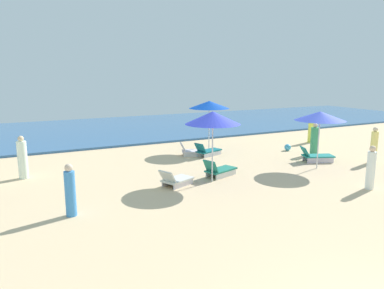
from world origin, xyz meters
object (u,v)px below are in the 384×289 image
beachgoer_0 (315,140)px  beachgoer_2 (311,130)px  lounge_chair_5_0 (316,156)px  lounge_chair_1_1 (219,170)px  beachgoer_7 (374,146)px  umbrella_0 (209,105)px  beachgoer_4 (371,169)px  lounge_chair_0_0 (192,151)px  lounge_chair_1_0 (176,180)px  beachgoer_5 (70,191)px  umbrella_1 (213,118)px  umbrella_5 (320,116)px  lounge_chair_0_1 (207,151)px  beachgoer_1 (23,159)px  beach_ball_0 (288,147)px

beachgoer_0 → beachgoer_2: 3.30m
lounge_chair_5_0 → beachgoer_2: size_ratio=1.02×
lounge_chair_1_1 → beachgoer_7: (7.37, -1.23, 0.51)m
lounge_chair_1_1 → umbrella_0: bearing=-43.3°
beachgoer_4 → beachgoer_7: beachgoer_7 is taller
lounge_chair_0_0 → beachgoer_0: size_ratio=0.92×
lounge_chair_0_0 → beachgoer_7: beachgoer_7 is taller
lounge_chair_1_0 → beachgoer_5: size_ratio=0.92×
beachgoer_4 → beachgoer_0: bearing=173.3°
umbrella_1 → lounge_chair_5_0: size_ratio=1.66×
lounge_chair_1_0 → beachgoer_0: bearing=-101.8°
beachgoer_2 → beachgoer_0: bearing=112.7°
lounge_chair_1_1 → beachgoer_5: bearing=86.2°
umbrella_5 → lounge_chair_0_1: bearing=125.5°
beachgoer_2 → umbrella_0: bearing=59.8°
lounge_chair_0_1 → beachgoer_2: size_ratio=0.99×
beachgoer_0 → beachgoer_4: 5.58m
lounge_chair_0_0 → umbrella_1: (-1.36, -4.29, 2.17)m
lounge_chair_1_1 → beachgoer_2: bearing=-85.0°
beachgoer_7 → lounge_chair_1_1: bearing=-37.4°
lounge_chair_1_1 → beachgoer_5: beachgoer_5 is taller
umbrella_1 → beachgoer_2: bearing=24.8°
umbrella_5 → lounge_chair_5_0: (0.84, 0.89, -1.97)m
lounge_chair_0_0 → beachgoer_4: 8.16m
lounge_chair_5_0 → beachgoer_1: 12.44m
beachgoer_5 → umbrella_0: bearing=-36.0°
lounge_chair_5_0 → beachgoer_4: bearing=-176.7°
beachgoer_7 → beachgoer_0: bearing=-94.7°
beachgoer_2 → lounge_chair_1_0: bearing=85.9°
lounge_chair_5_0 → beach_ball_0: 2.54m
umbrella_0 → lounge_chair_1_1: bearing=-114.7°
umbrella_5 → beachgoer_1: (-11.19, 4.02, -1.47)m
lounge_chair_1_0 → beachgoer_5: 4.00m
lounge_chair_0_1 → beach_ball_0: lounge_chair_0_1 is taller
umbrella_5 → beachgoer_2: size_ratio=1.56×
lounge_chair_1_1 → lounge_chair_0_1: bearing=-40.7°
lounge_chair_0_1 → umbrella_1: 4.85m
beachgoer_7 → lounge_chair_1_0: bearing=-33.3°
lounge_chair_5_0 → beachgoer_5: bearing=120.9°
lounge_chair_0_1 → beach_ball_0: bearing=-119.1°
umbrella_0 → lounge_chair_0_0: size_ratio=1.82×
lounge_chair_0_1 → umbrella_5: 5.51m
beachgoer_1 → lounge_chair_5_0: bearing=83.6°
lounge_chair_1_1 → lounge_chair_0_0: bearing=-29.7°
umbrella_1 → umbrella_5: (4.97, -0.32, -0.16)m
beach_ball_0 → beachgoer_4: bearing=-106.5°
lounge_chair_1_0 → beachgoer_1: size_ratio=0.84×
lounge_chair_1_0 → beachgoer_5: beachgoer_5 is taller
umbrella_0 → lounge_chair_0_1: bearing=-123.1°
beach_ball_0 → beachgoer_7: bearing=-66.5°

